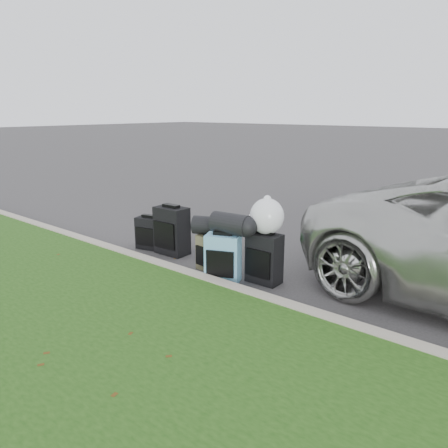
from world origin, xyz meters
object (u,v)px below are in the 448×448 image
Objects in this scene: suitcase_large_black_left at (172,231)px; suitcase_teal at (223,258)px; tote_navy at (212,243)px; tote_green at (228,243)px; suitcase_olive at (210,253)px; suitcase_large_black_right at (264,258)px; suitcase_small_black at (149,233)px.

suitcase_large_black_left is 1.51m from suitcase_teal.
suitcase_teal is 2.48× the size of tote_navy.
tote_navy is (-0.27, -0.12, -0.02)m from tote_green.
suitcase_large_black_left is 1.05m from suitcase_olive.
suitcase_large_black_left is 1.94m from suitcase_large_black_right.
suitcase_teal is at bearing -17.45° from tote_navy.
tote_green is (-1.26, 0.74, -0.20)m from suitcase_large_black_right.
tote_navy is (0.41, 0.55, -0.27)m from suitcase_large_black_left.
suitcase_olive is (1.02, -0.18, -0.13)m from suitcase_large_black_left.
suitcase_large_black_left is at bearing -7.17° from suitcase_small_black.
suitcase_large_black_left reaches higher than tote_green.
suitcase_large_black_right is 1.47m from tote_green.
suitcase_teal is at bearing -17.10° from suitcase_large_black_left.
suitcase_small_black is at bearing -159.50° from tote_green.
suitcase_small_black reaches higher than tote_green.
suitcase_large_black_right reaches higher than tote_green.
suitcase_large_black_right is at bearing -3.68° from suitcase_large_black_left.
suitcase_olive is 0.79× the size of suitcase_teal.
suitcase_large_black_right is 2.57× the size of tote_navy.
suitcase_large_black_left is at bearing 176.67° from suitcase_large_black_right.
suitcase_large_black_left reaches higher than tote_navy.
suitcase_olive is at bearing -174.11° from suitcase_large_black_right.
tote_green is 0.30m from tote_navy.
suitcase_small_black is at bearing -178.59° from suitcase_olive.
suitcase_small_black is 1.41m from tote_green.
suitcase_olive is at bearing -18.69° from suitcase_small_black.
suitcase_small_black is 0.70× the size of suitcase_large_black_left.
tote_green is at bearing 147.99° from suitcase_large_black_right.
tote_green is at bearing 17.70° from suitcase_small_black.
suitcase_olive is at bearing 129.73° from suitcase_teal.
suitcase_large_black_right reaches higher than suitcase_teal.
tote_green is at bearing 101.89° from suitcase_teal.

